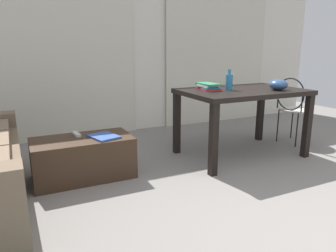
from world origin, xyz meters
TOP-DOWN VIEW (x-y plane):
  - ground_plane at (0.00, 1.28)m, footprint 8.04×8.04m
  - wall_back at (0.00, 3.35)m, footprint 6.18×0.10m
  - curtains at (0.00, 3.27)m, footprint 4.22×0.03m
  - coffee_table at (-1.32, 1.78)m, footprint 0.92×0.49m
  - craft_table at (0.44, 1.67)m, footprint 1.35×0.86m
  - wire_chair at (1.32, 1.75)m, footprint 0.41×0.43m
  - bottle_near at (0.27, 1.69)m, footprint 0.08×0.08m
  - bowl at (0.76, 1.47)m, footprint 0.20×0.20m
  - book_stack at (0.07, 1.81)m, footprint 0.22×0.30m
  - tv_remote_primary at (-1.35, 1.90)m, footprint 0.07×0.17m
  - magazine at (-1.13, 1.72)m, footprint 0.29×0.32m

SIDE VIEW (x-z plane):
  - ground_plane at x=0.00m, z-range 0.00..0.00m
  - coffee_table at x=-1.32m, z-range 0.00..0.39m
  - magazine at x=-1.13m, z-range 0.39..0.41m
  - tv_remote_primary at x=-1.35m, z-range 0.39..0.41m
  - wire_chair at x=1.32m, z-range 0.09..0.95m
  - craft_table at x=0.44m, z-range 0.28..1.04m
  - book_stack at x=0.07m, z-range 0.76..0.83m
  - bowl at x=0.76m, z-range 0.76..0.88m
  - bottle_near at x=0.27m, z-range 0.74..0.97m
  - curtains at x=0.00m, z-range 0.00..2.26m
  - wall_back at x=0.00m, z-range 0.00..2.50m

